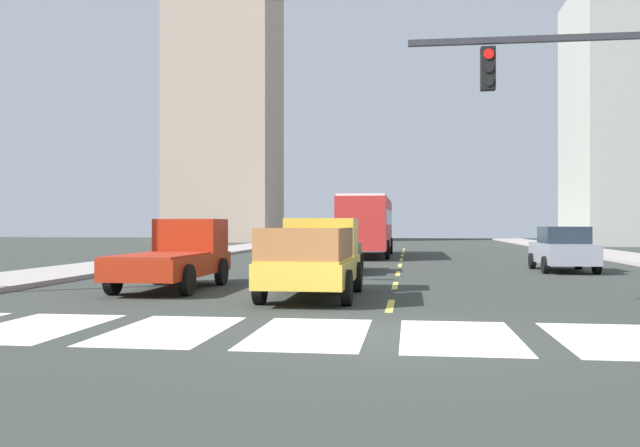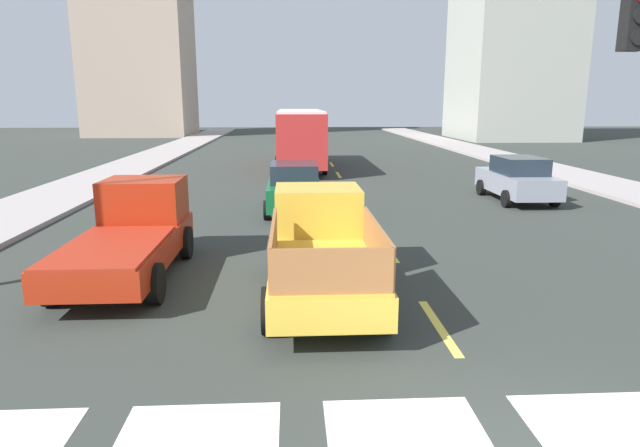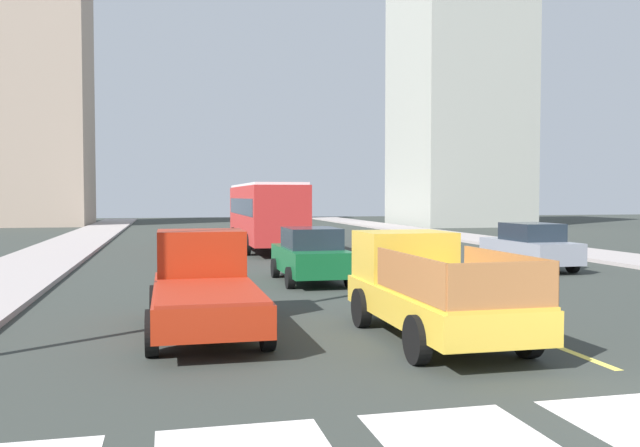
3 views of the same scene
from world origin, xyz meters
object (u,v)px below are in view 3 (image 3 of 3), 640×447
pickup_dark (204,285)px  sedan_near_right (530,246)px  pickup_stakebed (427,288)px  sedan_mid (311,255)px  city_bus (265,211)px

pickup_dark → sedan_near_right: size_ratio=1.18×
pickup_dark → pickup_stakebed: bearing=-20.4°
pickup_dark → sedan_mid: pickup_dark is taller
pickup_stakebed → sedan_mid: pickup_stakebed is taller
sedan_mid → pickup_dark: bearing=-117.4°
city_bus → sedan_near_right: size_ratio=2.45×
city_bus → sedan_near_right: city_bus is taller
pickup_dark → sedan_mid: (3.68, 6.81, -0.06)m
sedan_near_right → sedan_mid: 8.83m
sedan_near_right → sedan_mid: bearing=-167.0°
pickup_stakebed → city_bus: bearing=89.6°
pickup_dark → sedan_mid: bearing=61.8°
pickup_stakebed → city_bus: 21.27m
pickup_dark → sedan_near_right: pickup_dark is taller
city_bus → pickup_dark: bearing=-102.7°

